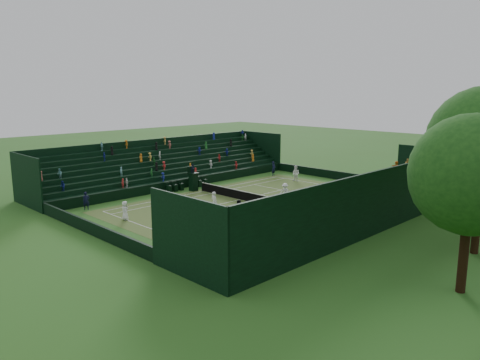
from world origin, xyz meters
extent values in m
plane|color=#31621F|center=(0.00, 0.00, 0.00)|extent=(160.00, 160.00, 0.00)
cube|color=#327226|center=(0.00, 0.00, 0.01)|extent=(12.97, 26.77, 0.01)
cube|color=black|center=(0.00, 15.88, 0.50)|extent=(17.17, 0.20, 1.00)
cube|color=black|center=(0.00, -15.88, 0.50)|extent=(17.17, 0.20, 1.00)
cube|color=black|center=(8.48, 0.00, 0.50)|extent=(0.20, 31.77, 1.00)
cube|color=black|center=(-8.48, 0.00, 0.50)|extent=(0.20, 31.77, 1.00)
cube|color=black|center=(8.98, 0.00, 0.50)|extent=(0.80, 32.00, 1.00)
cube|color=black|center=(9.79, 0.00, 0.72)|extent=(0.80, 32.00, 1.45)
cube|color=black|center=(10.58, 0.00, 0.95)|extent=(0.80, 32.00, 1.90)
cube|color=black|center=(11.38, 0.00, 1.18)|extent=(0.80, 32.00, 2.35)
cube|color=black|center=(12.18, 0.00, 1.40)|extent=(0.80, 32.00, 2.80)
cube|color=black|center=(12.98, 0.00, 1.62)|extent=(0.80, 32.00, 3.25)
cube|color=black|center=(13.79, 0.00, 1.85)|extent=(0.80, 32.00, 3.70)
cube|color=black|center=(14.59, 0.00, 2.08)|extent=(0.80, 32.00, 4.15)
cube|color=black|center=(15.08, 0.00, 2.45)|extent=(0.20, 32.00, 4.90)
cube|color=black|center=(-8.98, 0.00, 0.50)|extent=(0.80, 32.00, 1.00)
cube|color=black|center=(-9.79, 0.00, 0.72)|extent=(0.80, 32.00, 1.45)
cube|color=black|center=(-10.58, 0.00, 0.95)|extent=(0.80, 32.00, 1.90)
cube|color=black|center=(-11.38, 0.00, 1.18)|extent=(0.80, 32.00, 2.35)
cube|color=black|center=(-12.18, 0.00, 1.40)|extent=(0.80, 32.00, 2.80)
cube|color=black|center=(-12.98, 0.00, 1.62)|extent=(0.80, 32.00, 3.25)
cube|color=black|center=(-13.79, 0.00, 1.85)|extent=(0.80, 32.00, 3.70)
cube|color=black|center=(-14.59, 0.00, 2.08)|extent=(0.80, 32.00, 4.15)
cube|color=black|center=(-15.08, 0.00, 2.45)|extent=(0.20, 32.00, 4.90)
cylinder|color=black|center=(-5.79, 0.00, 0.53)|extent=(0.10, 0.10, 1.06)
cylinder|color=black|center=(5.79, 0.00, 0.53)|extent=(0.10, 0.10, 1.06)
cube|color=black|center=(0.00, 0.00, 0.46)|extent=(11.57, 0.02, 0.86)
cube|color=white|center=(0.00, 0.00, 0.93)|extent=(11.57, 0.04, 0.07)
cylinder|color=black|center=(23.54, -6.67, 1.74)|extent=(0.50, 0.50, 3.47)
sphere|color=#174513|center=(23.54, -6.67, 6.45)|extent=(6.35, 6.35, 6.35)
cylinder|color=black|center=(21.89, 0.26, 1.99)|extent=(0.50, 0.50, 3.99)
cube|color=black|center=(-6.54, -0.56, 0.93)|extent=(0.72, 0.72, 1.86)
cube|color=black|center=(-6.54, -0.56, 1.91)|extent=(0.93, 0.93, 0.10)
cube|color=black|center=(-6.90, -0.56, 2.28)|extent=(0.08, 0.93, 0.72)
imported|color=black|center=(-6.54, -0.56, 2.45)|extent=(0.42, 0.51, 0.96)
cube|color=black|center=(-7.69, -2.96, 0.37)|extent=(0.46, 0.46, 0.74)
cube|color=black|center=(-7.92, -2.96, 0.83)|extent=(0.06, 0.46, 0.46)
cube|color=black|center=(-7.69, -2.16, 0.37)|extent=(0.46, 0.46, 0.74)
cube|color=black|center=(-7.92, -2.16, 0.83)|extent=(0.06, 0.46, 0.46)
cube|color=black|center=(-7.69, -1.36, 0.37)|extent=(0.46, 0.46, 0.74)
cube|color=black|center=(-7.92, -1.36, 0.83)|extent=(0.06, 0.46, 0.46)
cube|color=black|center=(-7.69, 0.44, 0.37)|extent=(0.46, 0.46, 0.74)
cube|color=black|center=(-7.92, 0.44, 0.83)|extent=(0.06, 0.46, 0.46)
cube|color=black|center=(-7.69, 1.24, 0.37)|extent=(0.46, 0.46, 0.74)
cube|color=black|center=(-7.92, 1.24, 0.83)|extent=(0.06, 0.46, 0.46)
cube|color=black|center=(-7.69, 2.04, 0.37)|extent=(0.46, 0.46, 0.74)
cube|color=black|center=(-7.92, 2.04, 0.83)|extent=(0.06, 0.46, 0.46)
imported|color=white|center=(-1.61, -11.96, 0.82)|extent=(0.92, 0.74, 1.63)
imported|color=white|center=(1.78, -5.01, 0.95)|extent=(0.70, 0.47, 1.89)
imported|color=white|center=(-1.93, 11.27, 0.95)|extent=(0.96, 0.77, 1.89)
imported|color=white|center=(3.36, 2.89, 0.87)|extent=(1.28, 0.99, 1.75)
imported|color=black|center=(-6.40, 12.40, 0.90)|extent=(0.55, 0.73, 1.80)
imported|color=black|center=(-7.15, -12.58, 0.83)|extent=(0.59, 0.71, 1.65)
camera|label=1|loc=(31.86, -31.82, 10.77)|focal=35.00mm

